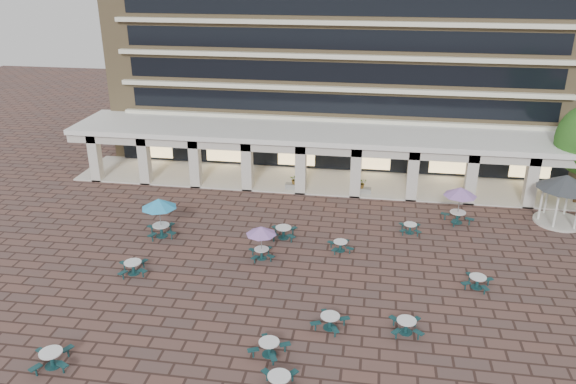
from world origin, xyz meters
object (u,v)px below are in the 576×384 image
(picnic_table_0, at_px, (52,358))
(planter_right, at_px, (361,187))
(picnic_table_1, at_px, (279,381))
(planter_left, at_px, (295,184))
(picnic_table_2, at_px, (330,321))
(gazebo, at_px, (565,187))

(picnic_table_0, relative_size, planter_right, 1.37)
(picnic_table_0, height_order, planter_right, planter_right)
(picnic_table_1, relative_size, planter_left, 1.22)
(picnic_table_2, distance_m, gazebo, 20.71)
(picnic_table_2, distance_m, planter_left, 18.04)
(picnic_table_0, distance_m, picnic_table_1, 10.33)
(picnic_table_2, relative_size, planter_right, 1.30)
(picnic_table_2, relative_size, planter_left, 1.30)
(gazebo, relative_size, planter_right, 2.49)
(picnic_table_1, xyz_separation_m, picnic_table_2, (1.74, 4.66, -0.02))
(picnic_table_0, xyz_separation_m, planter_right, (12.94, 22.28, 0.09))
(picnic_table_2, bearing_deg, gazebo, 65.57)
(picnic_table_0, xyz_separation_m, planter_left, (7.71, 22.28, 0.06))
(picnic_table_0, relative_size, picnic_table_2, 1.05)
(picnic_table_2, xyz_separation_m, planter_right, (0.87, 17.50, 0.12))
(picnic_table_0, xyz_separation_m, picnic_table_1, (10.33, 0.12, -0.01))
(picnic_table_1, distance_m, planter_left, 22.32)
(picnic_table_0, distance_m, planter_left, 23.58)
(picnic_table_1, xyz_separation_m, planter_left, (-2.62, 22.17, 0.08))
(picnic_table_0, xyz_separation_m, gazebo, (26.66, 19.31, 2.16))
(picnic_table_1, bearing_deg, picnic_table_0, 173.33)
(planter_left, bearing_deg, picnic_table_0, -109.07)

